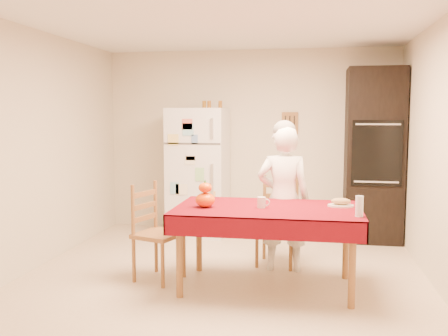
% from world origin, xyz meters
% --- Properties ---
extents(floor, '(4.50, 4.50, 0.00)m').
position_xyz_m(floor, '(0.00, 0.00, 0.00)').
color(floor, '#CDB394').
rests_on(floor, ground).
extents(room_shell, '(4.02, 4.52, 2.51)m').
position_xyz_m(room_shell, '(0.00, 0.00, 1.62)').
color(room_shell, beige).
rests_on(room_shell, ground).
extents(refrigerator, '(0.75, 0.74, 1.70)m').
position_xyz_m(refrigerator, '(-0.65, 1.88, 0.85)').
color(refrigerator, white).
rests_on(refrigerator, floor).
extents(oven_cabinet, '(0.70, 0.62, 2.20)m').
position_xyz_m(oven_cabinet, '(1.63, 1.93, 1.10)').
color(oven_cabinet, black).
rests_on(oven_cabinet, floor).
extents(dining_table, '(1.70, 1.00, 0.76)m').
position_xyz_m(dining_table, '(0.46, -0.10, 0.69)').
color(dining_table, brown).
rests_on(dining_table, floor).
extents(chair_far, '(0.47, 0.45, 0.95)m').
position_xyz_m(chair_far, '(0.51, 0.70, 0.51)').
color(chair_far, brown).
rests_on(chair_far, floor).
extents(chair_left, '(0.51, 0.53, 0.95)m').
position_xyz_m(chair_left, '(-0.67, -0.04, 0.51)').
color(chair_left, brown).
rests_on(chair_left, floor).
extents(seated_woman, '(0.56, 0.39, 1.50)m').
position_xyz_m(seated_woman, '(0.57, 0.47, 0.75)').
color(seated_woman, white).
rests_on(seated_woman, floor).
extents(coffee_mug, '(0.08, 0.08, 0.10)m').
position_xyz_m(coffee_mug, '(0.40, -0.14, 0.81)').
color(coffee_mug, silver).
rests_on(coffee_mug, dining_table).
extents(pumpkin_lower, '(0.18, 0.18, 0.14)m').
position_xyz_m(pumpkin_lower, '(-0.11, -0.19, 0.83)').
color(pumpkin_lower, '#E84005').
rests_on(pumpkin_lower, dining_table).
extents(pumpkin_upper, '(0.12, 0.12, 0.09)m').
position_xyz_m(pumpkin_upper, '(-0.11, -0.19, 0.94)').
color(pumpkin_upper, '#D34704').
rests_on(pumpkin_upper, pumpkin_lower).
extents(wine_glass, '(0.07, 0.07, 0.18)m').
position_xyz_m(wine_glass, '(1.25, -0.39, 0.85)').
color(wine_glass, white).
rests_on(wine_glass, dining_table).
extents(bread_plate, '(0.24, 0.24, 0.02)m').
position_xyz_m(bread_plate, '(1.12, 0.05, 0.77)').
color(bread_plate, white).
rests_on(bread_plate, dining_table).
extents(bread_loaf, '(0.18, 0.10, 0.06)m').
position_xyz_m(bread_loaf, '(1.12, 0.05, 0.81)').
color(bread_loaf, tan).
rests_on(bread_loaf, bread_plate).
extents(spice_jar_left, '(0.05, 0.05, 0.10)m').
position_xyz_m(spice_jar_left, '(-0.58, 1.93, 1.75)').
color(spice_jar_left, '#8F5C1A').
rests_on(spice_jar_left, refrigerator).
extents(spice_jar_mid, '(0.05, 0.05, 0.10)m').
position_xyz_m(spice_jar_mid, '(-0.51, 1.93, 1.75)').
color(spice_jar_mid, '#90551A').
rests_on(spice_jar_mid, refrigerator).
extents(spice_jar_right, '(0.05, 0.05, 0.10)m').
position_xyz_m(spice_jar_right, '(-0.36, 1.93, 1.75)').
color(spice_jar_right, '#8F551A').
rests_on(spice_jar_right, refrigerator).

